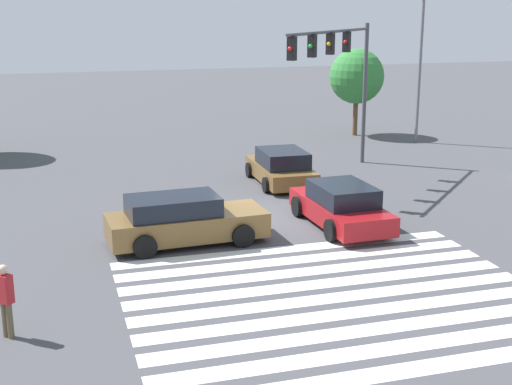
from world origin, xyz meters
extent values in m
plane|color=#47474C|center=(0.00, 0.00, 0.00)|extent=(116.02, 116.02, 0.00)
cube|color=silver|center=(0.00, -10.82, 0.00)|extent=(10.40, 0.60, 0.01)
cube|color=silver|center=(0.00, -9.87, 0.00)|extent=(10.40, 0.60, 0.01)
cube|color=silver|center=(0.00, -8.92, 0.00)|extent=(10.40, 0.60, 0.01)
cube|color=silver|center=(0.00, -7.97, 0.00)|extent=(10.40, 0.60, 0.01)
cube|color=silver|center=(0.00, -7.02, 0.00)|extent=(10.40, 0.60, 0.01)
cube|color=silver|center=(0.00, -6.07, 0.00)|extent=(10.40, 0.60, 0.01)
cube|color=silver|center=(0.00, -5.12, 0.00)|extent=(10.40, 0.60, 0.01)
cube|color=silver|center=(0.00, -4.17, 0.00)|extent=(10.40, 0.60, 0.01)
cube|color=silver|center=(0.00, -3.22, 0.00)|extent=(10.40, 0.60, 0.01)
cylinder|color=#47474C|center=(7.32, 7.32, 3.16)|extent=(0.18, 0.18, 6.32)
cylinder|color=#47474C|center=(4.46, 4.46, 6.07)|extent=(5.80, 5.80, 0.12)
cube|color=black|center=(5.60, 5.60, 5.60)|extent=(0.40, 0.40, 0.84)
sphere|color=red|center=(5.49, 5.49, 5.60)|extent=(0.16, 0.16, 0.16)
cube|color=black|center=(4.36, 4.36, 5.60)|extent=(0.40, 0.40, 0.84)
sphere|color=gold|center=(4.25, 4.25, 5.60)|extent=(0.16, 0.16, 0.16)
cube|color=black|center=(3.12, 3.12, 5.60)|extent=(0.40, 0.40, 0.84)
sphere|color=green|center=(3.01, 3.01, 5.60)|extent=(0.16, 0.16, 0.16)
cube|color=black|center=(1.88, 1.88, 5.60)|extent=(0.40, 0.40, 0.84)
sphere|color=red|center=(1.77, 1.77, 5.60)|extent=(0.16, 0.16, 0.16)
cube|color=maroon|center=(2.48, -1.45, 0.51)|extent=(2.00, 4.62, 0.63)
cube|color=black|center=(2.48, -1.60, 1.13)|extent=(1.75, 2.37, 0.62)
cylinder|color=black|center=(1.48, -0.06, 0.36)|extent=(0.24, 0.72, 0.71)
cylinder|color=black|center=(3.40, -0.01, 0.36)|extent=(0.24, 0.72, 0.71)
cylinder|color=black|center=(1.56, -2.90, 0.36)|extent=(0.24, 0.72, 0.71)
cylinder|color=black|center=(3.48, -2.84, 0.36)|extent=(0.24, 0.72, 0.71)
cube|color=brown|center=(2.42, 4.62, 0.48)|extent=(2.03, 4.41, 0.62)
cube|color=black|center=(2.41, 4.34, 1.11)|extent=(1.78, 2.37, 0.64)
cylinder|color=black|center=(1.49, 6.00, 0.31)|extent=(0.24, 0.63, 0.62)
cylinder|color=black|center=(3.43, 5.94, 0.31)|extent=(0.24, 0.63, 0.62)
cylinder|color=black|center=(1.41, 3.30, 0.31)|extent=(0.24, 0.63, 0.62)
cylinder|color=black|center=(3.35, 3.24, 0.31)|extent=(0.24, 0.63, 0.62)
cube|color=brown|center=(-2.73, -1.76, 0.57)|extent=(4.91, 2.10, 0.75)
cube|color=black|center=(-3.15, -1.78, 1.23)|extent=(2.81, 1.80, 0.57)
cylinder|color=black|center=(-1.29, -0.74, 0.35)|extent=(0.71, 0.26, 0.70)
cylinder|color=black|center=(-1.18, -2.62, 0.35)|extent=(0.71, 0.26, 0.70)
cylinder|color=black|center=(-4.27, -0.90, 0.35)|extent=(0.71, 0.26, 0.70)
cylinder|color=black|center=(-4.17, -2.78, 0.35)|extent=(0.71, 0.26, 0.70)
cylinder|color=brown|center=(-7.81, -6.92, 0.41)|extent=(0.14, 0.14, 0.82)
cylinder|color=brown|center=(-7.71, -7.04, 0.41)|extent=(0.14, 0.14, 0.82)
cube|color=#B22328|center=(-7.76, -6.98, 1.15)|extent=(0.40, 0.41, 0.65)
sphere|color=beige|center=(-7.76, -6.98, 1.58)|extent=(0.22, 0.22, 0.22)
cylinder|color=slate|center=(12.17, 11.09, 3.84)|extent=(0.16, 0.16, 7.69)
cylinder|color=brown|center=(9.93, 13.98, 1.00)|extent=(0.26, 0.26, 2.00)
sphere|color=#337F38|center=(9.93, 13.98, 3.28)|extent=(3.01, 3.01, 3.01)
camera|label=1|loc=(-6.62, -22.31, 7.10)|focal=50.00mm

